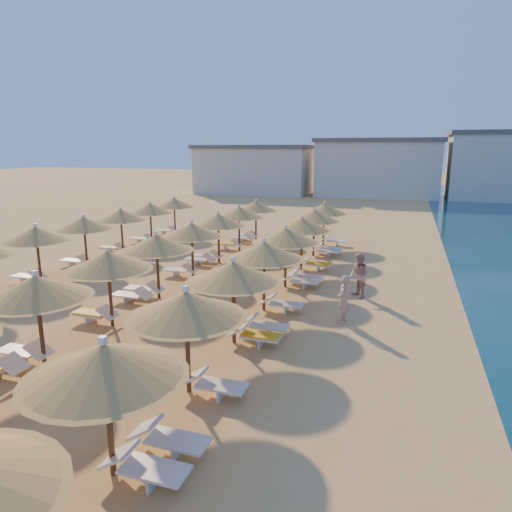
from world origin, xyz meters
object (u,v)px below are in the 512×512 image
(parasol_row_west, at_px, (134,252))
(beachgoer_a, at_px, (343,299))
(parasol_row_east, at_px, (250,261))
(beachgoer_b, at_px, (359,276))

(parasol_row_west, xyz_separation_m, beachgoer_a, (7.57, 1.24, -1.42))
(parasol_row_east, distance_m, beachgoer_a, 3.57)
(parasol_row_west, bearing_deg, parasol_row_east, 0.00)
(parasol_row_west, xyz_separation_m, beachgoer_b, (7.80, 4.22, -1.35))
(parasol_row_east, relative_size, parasol_row_west, 1.00)
(beachgoer_a, bearing_deg, parasol_row_east, -69.63)
(parasol_row_east, xyz_separation_m, beachgoer_b, (3.26, 4.22, -1.35))
(beachgoer_a, bearing_deg, beachgoer_b, 173.61)
(parasol_row_east, distance_m, parasol_row_west, 4.54)
(parasol_row_east, relative_size, beachgoer_a, 18.39)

